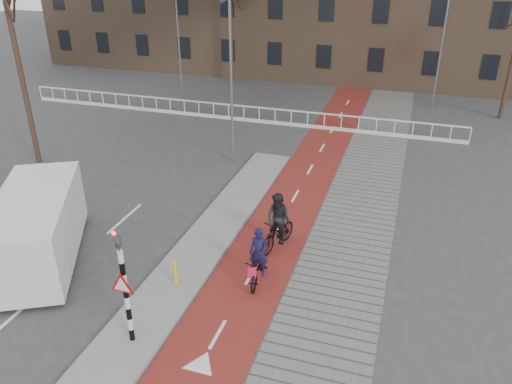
% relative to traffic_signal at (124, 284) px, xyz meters
% --- Properties ---
extents(ground, '(120.00, 120.00, 0.00)m').
position_rel_traffic_signal_xyz_m(ground, '(0.60, 2.02, -1.99)').
color(ground, '#38383A').
rests_on(ground, ground).
extents(bike_lane, '(2.50, 60.00, 0.01)m').
position_rel_traffic_signal_xyz_m(bike_lane, '(2.10, 12.02, -1.98)').
color(bike_lane, maroon).
rests_on(bike_lane, ground).
extents(sidewalk, '(3.00, 60.00, 0.01)m').
position_rel_traffic_signal_xyz_m(sidewalk, '(4.90, 12.02, -1.98)').
color(sidewalk, slate).
rests_on(sidewalk, ground).
extents(curb_island, '(1.80, 16.00, 0.12)m').
position_rel_traffic_signal_xyz_m(curb_island, '(-0.10, 6.02, -1.93)').
color(curb_island, gray).
rests_on(curb_island, ground).
extents(traffic_signal, '(0.80, 0.80, 3.68)m').
position_rel_traffic_signal_xyz_m(traffic_signal, '(0.00, 0.00, 0.00)').
color(traffic_signal, black).
rests_on(traffic_signal, curb_island).
extents(bollard, '(0.12, 0.12, 0.76)m').
position_rel_traffic_signal_xyz_m(bollard, '(0.01, 2.70, -1.49)').
color(bollard, yellow).
rests_on(bollard, curb_island).
extents(cyclist_near, '(0.79, 1.90, 1.93)m').
position_rel_traffic_signal_xyz_m(cyclist_near, '(2.44, 3.74, -1.33)').
color(cyclist_near, black).
rests_on(cyclist_near, bike_lane).
extents(cyclist_far, '(1.16, 2.09, 2.14)m').
position_rel_traffic_signal_xyz_m(cyclist_far, '(2.48, 5.84, -1.10)').
color(cyclist_far, black).
rests_on(cyclist_far, bike_lane).
extents(van, '(4.70, 6.09, 2.45)m').
position_rel_traffic_signal_xyz_m(van, '(-5.00, 2.60, -0.70)').
color(van, silver).
rests_on(van, ground).
extents(railing, '(28.00, 0.10, 0.99)m').
position_rel_traffic_signal_xyz_m(railing, '(-4.40, 19.02, -1.68)').
color(railing, silver).
rests_on(railing, ground).
extents(tree_left, '(0.25, 0.25, 9.37)m').
position_rel_traffic_signal_xyz_m(tree_left, '(-11.07, 9.77, 2.70)').
color(tree_left, '#302015').
rests_on(tree_left, ground).
extents(tree_mid, '(0.23, 0.23, 7.89)m').
position_rel_traffic_signal_xyz_m(tree_mid, '(-7.44, 27.85, 1.95)').
color(tree_mid, '#302015').
rests_on(tree_mid, ground).
extents(streetlight_near, '(0.12, 0.12, 7.77)m').
position_rel_traffic_signal_xyz_m(streetlight_near, '(-1.81, 12.82, 1.90)').
color(streetlight_near, slate).
rests_on(streetlight_near, ground).
extents(streetlight_left, '(0.12, 0.12, 7.74)m').
position_rel_traffic_signal_xyz_m(streetlight_left, '(-9.41, 22.87, 1.88)').
color(streetlight_left, slate).
rests_on(streetlight_left, ground).
extents(streetlight_right, '(0.12, 0.12, 8.71)m').
position_rel_traffic_signal_xyz_m(streetlight_right, '(7.63, 25.67, 2.37)').
color(streetlight_right, slate).
rests_on(streetlight_right, ground).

